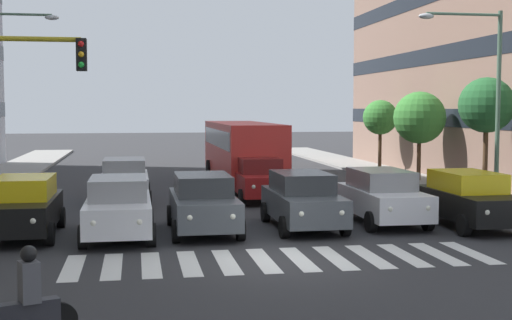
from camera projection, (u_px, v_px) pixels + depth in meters
The scene contains 16 objects.
ground_plane at pixel (281, 260), 16.97m from camera, with size 180.00×180.00×0.00m, color #2D2D30.
crosswalk_markings at pixel (281, 260), 16.97m from camera, with size 10.35×2.80×0.01m.
car_0 at pixel (469, 199), 21.63m from camera, with size 2.02×4.44×1.72m.
car_1 at pixel (382, 196), 22.27m from camera, with size 2.02×4.44×1.72m.
car_2 at pixel (303, 200), 21.37m from camera, with size 2.02×4.44×1.72m.
car_3 at pixel (203, 203), 20.69m from camera, with size 2.02×4.44×1.72m.
car_4 at pixel (118, 207), 19.81m from camera, with size 2.02×4.44×1.72m.
car_5 at pixel (23, 206), 19.97m from camera, with size 2.02×4.44×1.72m.
car_row2_0 at pixel (258, 178), 27.97m from camera, with size 2.02×4.44×1.72m.
car_row2_1 at pixel (124, 180), 27.21m from camera, with size 2.02×4.44×1.72m.
bus_behind_traffic at pixel (242, 147), 33.36m from camera, with size 2.78×10.50×3.00m.
motorcycle_with_rider at pixel (25, 305), 10.79m from camera, with size 1.61×0.74×1.57m.
street_lamp_left at pixel (485, 87), 24.76m from camera, with size 3.15×0.28×6.99m.
street_tree_1 at pixel (486, 106), 27.86m from camera, with size 2.23×2.23×4.79m.
street_tree_2 at pixel (420, 118), 34.18m from camera, with size 2.56×2.56×4.37m.
street_tree_3 at pixel (380, 118), 40.24m from camera, with size 2.01×2.01×4.03m.
Camera 1 is at (3.48, 16.39, 3.69)m, focal length 48.83 mm.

